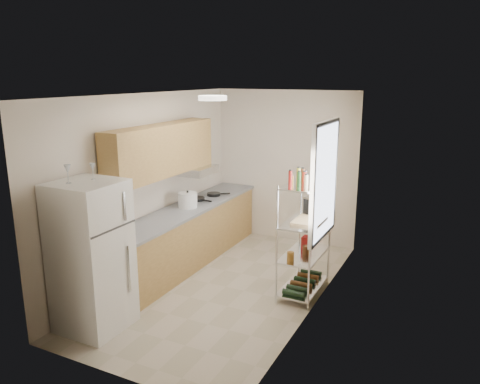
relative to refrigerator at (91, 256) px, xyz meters
The scene contains 16 objects.
room 1.85m from the refrigerator, 61.02° to the left, with size 2.52×4.42×2.62m.
counter_run 2.05m from the refrigerator, 91.39° to the left, with size 0.63×3.51×0.90m.
upper_cabinets 1.93m from the refrigerator, 96.32° to the left, with size 0.33×2.20×0.72m, color tan.
range_hood 2.53m from the refrigerator, 93.01° to the left, with size 0.50×0.60×0.12m, color #B7BABC.
window 2.92m from the refrigerator, 42.52° to the left, with size 0.06×1.00×1.46m, color white.
bakers_rack 2.66m from the refrigerator, 44.87° to the left, with size 0.45×0.90×1.73m.
ceiling_dome 2.30m from the refrigerator, 55.61° to the left, with size 0.34×0.34×0.06m, color white.
refrigerator is the anchor object (origin of this frame).
wine_glass_a 0.98m from the refrigerator, 125.22° to the right, with size 0.07×0.07×0.20m, color silver, non-canonical shape.
wine_glass_b 0.96m from the refrigerator, 87.99° to the left, with size 0.07×0.07×0.18m, color silver, non-canonical shape.
rice_cooker 2.07m from the refrigerator, 90.82° to the left, with size 0.28×0.28×0.23m, color white.
frying_pan_large 2.47m from the refrigerator, 92.95° to the left, with size 0.26×0.26×0.04m, color black.
frying_pan_small 2.84m from the refrigerator, 90.53° to the left, with size 0.22×0.22×0.05m, color black.
cutting_board 2.68m from the refrigerator, 43.53° to the left, with size 0.36×0.46×0.03m, color tan.
espresso_machine 2.87m from the refrigerator, 48.87° to the left, with size 0.15×0.22×0.26m, color black.
storage_bag 2.78m from the refrigerator, 48.66° to the left, with size 0.10×0.14×0.16m, color maroon.
Camera 1 is at (2.80, -5.23, 2.84)m, focal length 35.00 mm.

